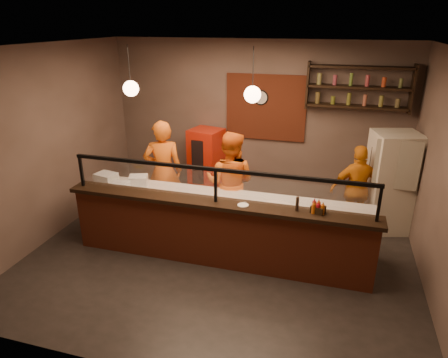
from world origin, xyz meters
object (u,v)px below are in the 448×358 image
(pizza_dough, at_px, (277,207))
(pepper_mill, at_px, (297,204))
(red_cooler, at_px, (207,163))
(cook_left, at_px, (163,172))
(cook_mid, at_px, (230,183))
(wall_clock, at_px, (261,97))
(cook_right, at_px, (357,190))
(fridge, at_px, (391,183))
(condiment_caddy, at_px, (318,209))

(pizza_dough, bearing_deg, pepper_mill, -46.61)
(red_cooler, xyz_separation_m, pepper_mill, (2.12, -2.42, 0.44))
(cook_left, relative_size, cook_mid, 1.05)
(cook_left, height_order, red_cooler, cook_left)
(red_cooler, height_order, pepper_mill, red_cooler)
(cook_left, distance_m, pizza_dough, 2.35)
(wall_clock, bearing_deg, pizza_dough, -72.58)
(cook_mid, height_order, cook_right, cook_mid)
(cook_right, bearing_deg, fridge, -168.65)
(cook_right, bearing_deg, cook_mid, 1.81)
(pepper_mill, bearing_deg, fridge, 53.10)
(cook_right, xyz_separation_m, fridge, (0.55, 0.25, 0.10))
(wall_clock, xyz_separation_m, fridge, (2.50, -0.83, -1.21))
(cook_right, relative_size, pepper_mill, 7.83)
(red_cooler, bearing_deg, cook_mid, -43.77)
(pizza_dough, relative_size, pepper_mill, 2.52)
(fridge, distance_m, pizza_dough, 2.35)
(cook_left, relative_size, fridge, 1.07)
(cook_right, relative_size, red_cooler, 1.09)
(cook_mid, relative_size, fridge, 1.02)
(pizza_dough, height_order, condiment_caddy, condiment_caddy)
(cook_left, distance_m, cook_right, 3.45)
(cook_mid, distance_m, red_cooler, 1.62)
(cook_right, height_order, pepper_mill, cook_right)
(red_cooler, bearing_deg, pepper_mill, -35.42)
(cook_mid, xyz_separation_m, cook_right, (2.13, 0.58, -0.12))
(pizza_dough, height_order, pepper_mill, pepper_mill)
(fridge, height_order, condiment_caddy, fridge)
(cook_left, bearing_deg, cook_right, 165.16)
(cook_mid, relative_size, pepper_mill, 9.01)
(cook_left, relative_size, pepper_mill, 9.43)
(pepper_mill, bearing_deg, condiment_caddy, 2.78)
(condiment_caddy, bearing_deg, cook_left, 158.02)
(cook_right, distance_m, pepper_mill, 1.90)
(cook_mid, bearing_deg, pepper_mill, 142.03)
(fridge, height_order, pepper_mill, fridge)
(pizza_dough, relative_size, condiment_caddy, 2.84)
(cook_mid, height_order, pizza_dough, cook_mid)
(cook_mid, relative_size, cook_right, 1.15)
(wall_clock, xyz_separation_m, cook_right, (1.95, -1.08, -1.31))
(wall_clock, bearing_deg, red_cooler, -163.60)
(cook_mid, distance_m, pizza_dough, 1.18)
(fridge, distance_m, red_cooler, 3.59)
(condiment_caddy, relative_size, pepper_mill, 0.89)
(cook_left, bearing_deg, red_cooler, -130.95)
(pizza_dough, bearing_deg, wall_clock, 107.42)
(fridge, xyz_separation_m, pepper_mill, (-1.43, -1.90, 0.27))
(condiment_caddy, bearing_deg, cook_mid, 145.50)
(wall_clock, relative_size, fridge, 0.17)
(red_cooler, bearing_deg, wall_clock, 29.71)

